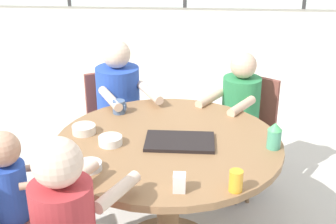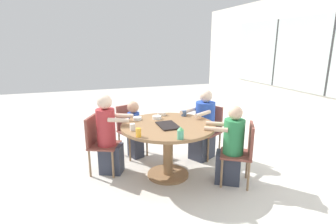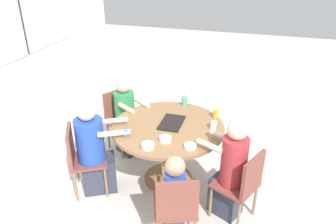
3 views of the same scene
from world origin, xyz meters
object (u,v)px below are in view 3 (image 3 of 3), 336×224
person_toddler (175,198)px  coffee_mug (126,132)px  person_man_teal_shirt (95,152)px  bowl_white_shallow (190,146)px  milk_carton_small (214,125)px  person_woman_green_shirt (127,120)px  person_man_blue_shirt (230,172)px  bowl_cereal (148,146)px  chair_for_man_blue_shirt (243,182)px  sippy_cup (184,100)px  chair_for_woman_green_shirt (120,115)px  juice_glass (216,114)px  chair_for_man_teal_shirt (80,155)px  chair_for_toddler (176,206)px  bowl_fruit (165,139)px

person_toddler → coffee_mug: (0.48, 0.69, 0.35)m
person_man_teal_shirt → bowl_white_shallow: 1.14m
milk_carton_small → person_man_teal_shirt: bearing=111.1°
person_woman_green_shirt → coffee_mug: size_ratio=12.50×
person_man_blue_shirt → bowl_cereal: person_man_blue_shirt is taller
person_toddler → coffee_mug: person_toddler is taller
chair_for_man_blue_shirt → person_toddler: 0.73m
sippy_cup → bowl_cereal: sippy_cup is taller
person_man_blue_shirt → sippy_cup: bearing=62.8°
chair_for_woman_green_shirt → sippy_cup: 0.98m
juice_glass → chair_for_woman_green_shirt: bearing=81.8°
chair_for_man_teal_shirt → chair_for_toddler: (-0.48, -1.27, 0.00)m
bowl_white_shallow → bowl_fruit: bowl_fruit is taller
chair_for_man_blue_shirt → coffee_mug: bearing=111.1°
sippy_cup → chair_for_man_blue_shirt: bearing=-139.6°
chair_for_toddler → chair_for_man_teal_shirt: bearing=138.7°
chair_for_man_blue_shirt → chair_for_man_teal_shirt: bearing=116.8°
chair_for_woman_green_shirt → bowl_white_shallow: bearing=85.0°
sippy_cup → chair_for_woman_green_shirt: bearing=92.6°
chair_for_toddler → bowl_white_shallow: bearing=70.6°
bowl_fruit → chair_for_toddler: bearing=-155.1°
chair_for_man_teal_shirt → bowl_white_shallow: (0.11, -1.26, 0.29)m
sippy_cup → milk_carton_small: bearing=-137.1°
person_man_teal_shirt → person_toddler: 1.15m
chair_for_man_blue_shirt → chair_for_toddler: (-0.52, 0.57, 0.00)m
person_toddler → milk_carton_small: (0.90, -0.21, 0.36)m
person_toddler → person_man_teal_shirt: bearing=138.3°
chair_for_man_teal_shirt → bowl_cereal: 0.89m
person_woman_green_shirt → coffee_mug: person_woman_green_shirt is taller
sippy_cup → bowl_fruit: (-0.91, -0.02, -0.05)m
chair_for_man_teal_shirt → person_toddler: 1.26m
chair_for_woman_green_shirt → juice_glass: 1.42m
person_toddler → bowl_fruit: 0.65m
person_man_teal_shirt → bowl_cereal: size_ratio=8.28×
chair_for_man_teal_shirt → person_toddler: bearing=46.6°
juice_glass → person_man_blue_shirt: bearing=-158.5°
sippy_cup → bowl_fruit: bearing=-179.0°
chair_for_woman_green_shirt → chair_for_toddler: (-1.51, -1.23, 0.00)m
bowl_cereal → person_man_blue_shirt: bearing=-81.3°
chair_for_toddler → bowl_cereal: (0.46, 0.43, 0.29)m
person_man_teal_shirt → milk_carton_small: bearing=83.0°
person_man_blue_shirt → person_man_teal_shirt: person_man_blue_shirt is taller
juice_glass → chair_for_man_teal_shirt: bearing=120.7°
bowl_cereal → bowl_fruit: bearing=-36.0°
coffee_mug → sippy_cup: (0.93, -0.43, 0.03)m
person_woman_green_shirt → chair_for_toddler: bearing=69.8°
person_man_teal_shirt → juice_glass: person_man_teal_shirt is taller
chair_for_man_blue_shirt → chair_for_man_teal_shirt: (-0.04, 1.84, 0.00)m
chair_for_man_teal_shirt → milk_carton_small: milk_carton_small is taller
person_toddler → juice_glass: 1.24m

